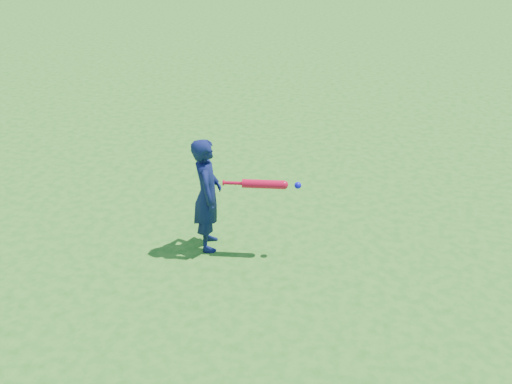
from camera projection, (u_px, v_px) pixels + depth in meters
The scene contains 3 objects.
ground at pixel (203, 217), 6.64m from camera, with size 80.00×80.00×0.00m, color #28721B.
child at pixel (207, 195), 5.82m from camera, with size 0.45×0.29×1.22m, color #0E1644.
bat_swing at pixel (267, 184), 5.65m from camera, with size 0.78×0.19×0.09m.
Camera 1 is at (2.03, -5.40, 3.34)m, focal length 40.00 mm.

